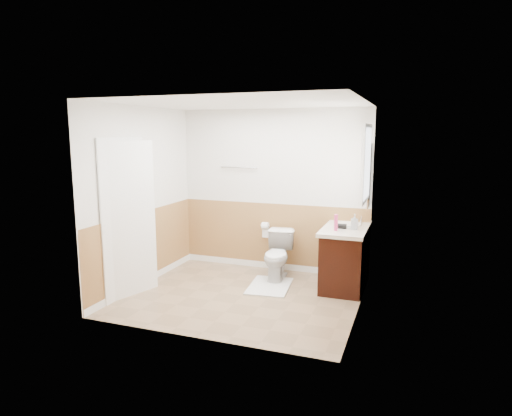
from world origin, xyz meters
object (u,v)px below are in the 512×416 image
at_px(vanity_cabinet, 345,258).
at_px(lotion_bottle, 336,223).
at_px(toilet, 278,256).
at_px(soap_dispenser, 354,222).
at_px(bath_mat, 270,286).

bearing_deg(vanity_cabinet, lotion_bottle, -108.97).
relative_size(toilet, soap_dispenser, 3.42).
relative_size(toilet, vanity_cabinet, 0.64).
distance_m(toilet, lotion_bottle, 1.10).
xyz_separation_m(vanity_cabinet, lotion_bottle, (-0.10, -0.29, 0.56)).
xyz_separation_m(toilet, vanity_cabinet, (0.98, 0.03, 0.05)).
bearing_deg(vanity_cabinet, soap_dispenser, -44.09).
height_order(lotion_bottle, soap_dispenser, lotion_bottle).
distance_m(bath_mat, soap_dispenser, 1.48).
bearing_deg(soap_dispenser, lotion_bottle, -141.56).
bearing_deg(toilet, lotion_bottle, -22.54).
relative_size(bath_mat, lotion_bottle, 3.64).
height_order(bath_mat, lotion_bottle, lotion_bottle).
xyz_separation_m(vanity_cabinet, soap_dispenser, (0.12, -0.12, 0.55)).
relative_size(vanity_cabinet, soap_dispenser, 5.32).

